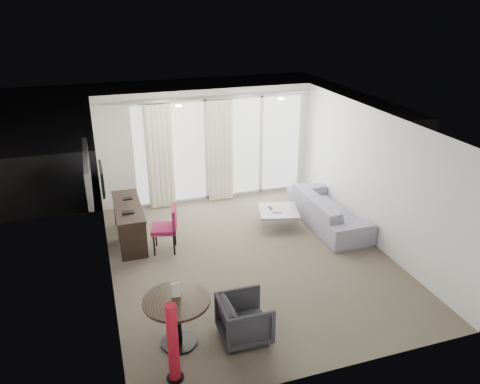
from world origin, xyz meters
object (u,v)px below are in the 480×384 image
object	(u,v)px
tub_armchair	(245,319)
rattan_chair_a	(232,159)
rattan_chair_b	(275,153)
sofa	(328,210)
desk_chair	(164,229)
red_lamp	(173,343)
coffee_table	(278,218)
round_table	(178,322)
desk	(129,223)

from	to	relation	value
tub_armchair	rattan_chair_a	size ratio (longest dim) A/B	0.91
rattan_chair_a	rattan_chair_b	xyz separation A→B (m)	(1.27, -0.02, 0.06)
tub_armchair	sofa	distance (m)	4.00
desk_chair	rattan_chair_b	distance (m)	5.22
tub_armchair	desk_chair	bearing A→B (deg)	14.08
red_lamp	coffee_table	distance (m)	4.62
rattan_chair_a	rattan_chair_b	bearing A→B (deg)	2.74
round_table	tub_armchair	size ratio (longest dim) A/B	1.30
round_table	sofa	world-z (taller)	round_table
desk_chair	coffee_table	size ratio (longest dim) A/B	1.12
round_table	rattan_chair_a	xyz separation A→B (m)	(2.72, 6.31, 0.02)
red_lamp	sofa	world-z (taller)	red_lamp
coffee_table	rattan_chair_a	xyz separation A→B (m)	(0.01, 3.37, 0.21)
coffee_table	desk	bearing A→B (deg)	174.35
coffee_table	rattan_chair_a	distance (m)	3.38
rattan_chair_b	rattan_chair_a	bearing A→B (deg)	-155.94
round_table	red_lamp	distance (m)	0.69
rattan_chair_b	desk	bearing A→B (deg)	-119.87
rattan_chair_a	round_table	bearing A→B (deg)	-109.69
red_lamp	tub_armchair	distance (m)	1.21
desk	red_lamp	bearing A→B (deg)	-87.72
desk	rattan_chair_a	size ratio (longest dim) A/B	2.10
desk_chair	tub_armchair	xyz separation A→B (m)	(0.66, -2.82, -0.13)
desk	coffee_table	xyz separation A→B (m)	(3.04, -0.30, -0.20)
coffee_table	tub_armchair	bearing A→B (deg)	-119.94
desk	red_lamp	world-z (taller)	red_lamp
sofa	desk	bearing A→B (deg)	81.84
coffee_table	desk_chair	bearing A→B (deg)	-173.15
sofa	rattan_chair_b	bearing A→B (deg)	-4.13
coffee_table	sofa	size ratio (longest dim) A/B	0.35
round_table	rattan_chair_b	world-z (taller)	rattan_chair_b
desk	round_table	distance (m)	3.26
desk_chair	rattan_chair_b	bearing A→B (deg)	58.06
desk_chair	sofa	bearing A→B (deg)	13.98
coffee_table	rattan_chair_a	size ratio (longest dim) A/B	1.04
desk	round_table	xyz separation A→B (m)	(0.33, -3.25, -0.02)
desk	coffee_table	world-z (taller)	desk
rattan_chair_a	rattan_chair_b	world-z (taller)	rattan_chair_b
desk	tub_armchair	distance (m)	3.64
red_lamp	rattan_chair_a	bearing A→B (deg)	67.36
desk	rattan_chair_b	bearing A→B (deg)	35.17
desk_chair	sofa	size ratio (longest dim) A/B	0.39
red_lamp	rattan_chair_a	distance (m)	7.53
round_table	coffee_table	xyz separation A→B (m)	(2.71, 2.94, -0.19)
sofa	rattan_chair_a	xyz separation A→B (m)	(-1.01, 3.65, 0.05)
desk	red_lamp	size ratio (longest dim) A/B	1.44
rattan_chair_b	sofa	bearing A→B (deg)	-69.17
coffee_table	round_table	bearing A→B (deg)	-132.67
rattan_chair_a	rattan_chair_b	size ratio (longest dim) A/B	0.87
red_lamp	sofa	distance (m)	5.12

